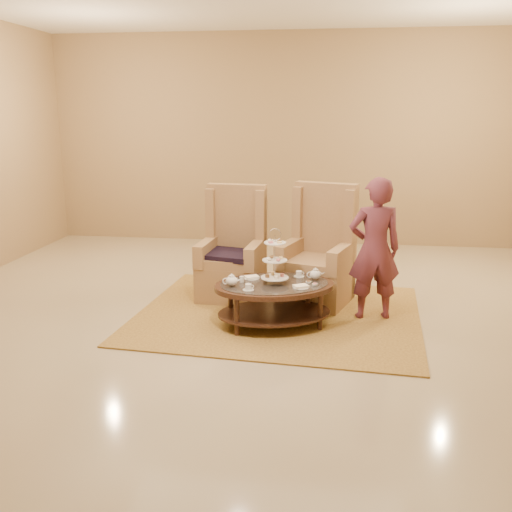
# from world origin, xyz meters

# --- Properties ---
(ground) EXTENTS (8.00, 8.00, 0.00)m
(ground) POSITION_xyz_m (0.00, 0.00, 0.00)
(ground) COLOR tan
(ground) RESTS_ON ground
(ceiling) EXTENTS (8.00, 8.00, 0.02)m
(ceiling) POSITION_xyz_m (0.00, 0.00, 0.00)
(ceiling) COLOR silver
(ceiling) RESTS_ON ground
(wall_back) EXTENTS (8.00, 0.04, 3.50)m
(wall_back) POSITION_xyz_m (0.00, 4.00, 1.75)
(wall_back) COLOR #9A7C54
(wall_back) RESTS_ON ground
(rug) EXTENTS (3.30, 2.82, 0.02)m
(rug) POSITION_xyz_m (0.25, 0.29, 0.01)
(rug) COLOR #B0913E
(rug) RESTS_ON ground
(tea_table) EXTENTS (1.47, 1.22, 1.06)m
(tea_table) POSITION_xyz_m (0.24, -0.05, 0.39)
(tea_table) COLOR black
(tea_table) RESTS_ON ground
(armchair_left) EXTENTS (0.79, 0.82, 1.36)m
(armchair_left) POSITION_xyz_m (-0.36, 0.90, 0.46)
(armchair_left) COLOR #9C7449
(armchair_left) RESTS_ON ground
(armchair_right) EXTENTS (0.96, 0.98, 1.40)m
(armchair_right) POSITION_xyz_m (0.68, 0.85, 0.47)
(armchair_right) COLOR #9C7449
(armchair_right) RESTS_ON ground
(person) EXTENTS (0.63, 0.47, 1.56)m
(person) POSITION_xyz_m (1.28, 0.32, 0.78)
(person) COLOR #5D2834
(person) RESTS_ON ground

